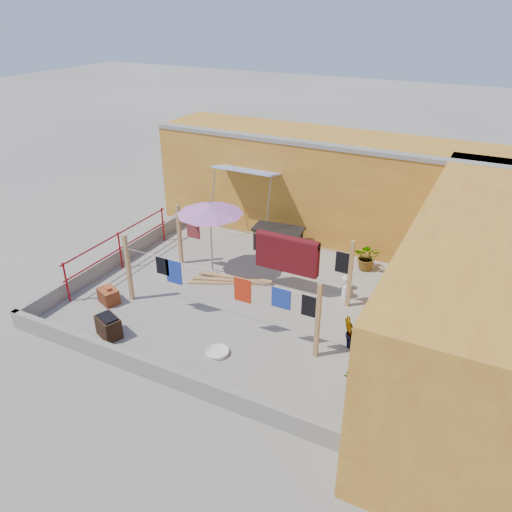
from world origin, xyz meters
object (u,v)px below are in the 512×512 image
(patio_umbrella, at_px, (210,209))
(outdoor_table, at_px, (278,230))
(white_basin, at_px, (217,352))
(brick_stack, at_px, (109,296))
(water_jug_b, at_px, (346,291))
(green_hose, at_px, (401,270))
(brazier, at_px, (109,326))
(plant_back_a, at_px, (367,257))
(water_jug_a, at_px, (346,283))

(patio_umbrella, relative_size, outdoor_table, 1.36)
(patio_umbrella, distance_m, white_basin, 4.07)
(patio_umbrella, height_order, brick_stack, patio_umbrella)
(water_jug_b, height_order, green_hose, water_jug_b)
(brick_stack, distance_m, brazier, 1.46)
(white_basin, relative_size, plant_back_a, 0.65)
(white_basin, bearing_deg, plant_back_a, 70.76)
(outdoor_table, distance_m, white_basin, 5.33)
(brick_stack, distance_m, white_basin, 3.54)
(brazier, xyz_separation_m, water_jug_b, (4.28, 4.06, -0.09))
(brick_stack, bearing_deg, patio_umbrella, 58.57)
(outdoor_table, distance_m, plant_back_a, 2.78)
(outdoor_table, distance_m, brick_stack, 5.35)
(outdoor_table, height_order, white_basin, outdoor_table)
(white_basin, bearing_deg, water_jug_a, 67.32)
(brazier, distance_m, white_basin, 2.59)
(water_jug_b, bearing_deg, outdoor_table, 147.86)
(white_basin, xyz_separation_m, water_jug_a, (1.62, 3.89, 0.12))
(patio_umbrella, distance_m, brick_stack, 3.41)
(brazier, bearing_deg, outdoor_table, 74.89)
(brazier, relative_size, water_jug_b, 1.87)
(brazier, distance_m, plant_back_a, 7.19)
(brick_stack, relative_size, water_jug_b, 1.70)
(brick_stack, height_order, water_jug_a, brick_stack)
(outdoor_table, bearing_deg, patio_umbrella, -114.82)
(outdoor_table, bearing_deg, brick_stack, -118.45)
(outdoor_table, relative_size, green_hose, 2.82)
(water_jug_b, distance_m, plant_back_a, 1.70)
(outdoor_table, height_order, plant_back_a, plant_back_a)
(brazier, distance_m, green_hose, 8.03)
(brazier, bearing_deg, water_jug_a, 47.03)
(brick_stack, height_order, water_jug_b, brick_stack)
(outdoor_table, height_order, brazier, outdoor_table)
(outdoor_table, distance_m, brazier, 5.99)
(green_hose, bearing_deg, patio_umbrella, -152.09)
(water_jug_a, height_order, water_jug_b, water_jug_a)
(white_basin, height_order, water_jug_a, water_jug_a)
(green_hose, bearing_deg, white_basin, -116.33)
(patio_umbrella, xyz_separation_m, brazier, (-0.55, -3.59, -1.66))
(water_jug_b, bearing_deg, green_hose, 64.29)
(brazier, xyz_separation_m, water_jug_a, (4.14, 4.45, -0.09))
(green_hose, bearing_deg, water_jug_b, -115.71)
(water_jug_b, bearing_deg, white_basin, -116.68)
(brazier, height_order, water_jug_b, brazier)
(water_jug_a, distance_m, water_jug_b, 0.41)
(water_jug_a, bearing_deg, outdoor_table, 152.97)
(outdoor_table, bearing_deg, brazier, -105.11)
(outdoor_table, bearing_deg, water_jug_a, -27.03)
(plant_back_a, bearing_deg, brick_stack, -138.72)
(brick_stack, xyz_separation_m, plant_back_a, (5.31, 4.66, 0.20))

